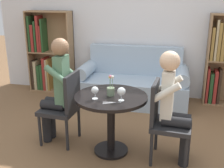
# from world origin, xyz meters

# --- Properties ---
(ground_plane) EXTENTS (16.00, 16.00, 0.00)m
(ground_plane) POSITION_xyz_m (0.00, 0.00, 0.00)
(ground_plane) COLOR brown
(back_wall) EXTENTS (5.20, 0.05, 2.70)m
(back_wall) POSITION_xyz_m (0.00, 2.06, 1.35)
(back_wall) COLOR silver
(back_wall) RESTS_ON ground_plane
(round_table) EXTENTS (0.82, 0.82, 0.70)m
(round_table) POSITION_xyz_m (0.00, 0.00, 0.54)
(round_table) COLOR black
(round_table) RESTS_ON ground_plane
(couch) EXTENTS (1.82, 0.80, 0.92)m
(couch) POSITION_xyz_m (0.00, 1.63, 0.31)
(couch) COLOR #9EB2C6
(couch) RESTS_ON ground_plane
(bookshelf_left) EXTENTS (0.82, 0.28, 1.48)m
(bookshelf_left) POSITION_xyz_m (-1.69, 1.89, 0.68)
(bookshelf_left) COLOR #93704C
(bookshelf_left) RESTS_ON ground_plane
(chair_left) EXTENTS (0.45, 0.45, 0.90)m
(chair_left) POSITION_xyz_m (-0.60, 0.09, 0.49)
(chair_left) COLOR #232326
(chair_left) RESTS_ON ground_plane
(chair_right) EXTENTS (0.45, 0.45, 0.90)m
(chair_right) POSITION_xyz_m (0.60, -0.02, 0.49)
(chair_right) COLOR #232326
(chair_right) RESTS_ON ground_plane
(person_left) EXTENTS (0.43, 0.36, 1.31)m
(person_left) POSITION_xyz_m (-0.69, 0.10, 0.69)
(person_left) COLOR black
(person_left) RESTS_ON ground_plane
(person_right) EXTENTS (0.43, 0.36, 1.24)m
(person_right) POSITION_xyz_m (0.69, -0.03, 0.67)
(person_right) COLOR black
(person_right) RESTS_ON ground_plane
(wine_glass_left) EXTENTS (0.08, 0.08, 0.14)m
(wine_glass_left) POSITION_xyz_m (-0.15, -0.13, 0.80)
(wine_glass_left) COLOR white
(wine_glass_left) RESTS_ON round_table
(wine_glass_right) EXTENTS (0.09, 0.09, 0.15)m
(wine_glass_right) POSITION_xyz_m (0.14, -0.12, 0.80)
(wine_glass_right) COLOR white
(wine_glass_right) RESTS_ON round_table
(flower_vase) EXTENTS (0.09, 0.09, 0.24)m
(flower_vase) POSITION_xyz_m (-0.01, 0.01, 0.78)
(flower_vase) COLOR gray
(flower_vase) RESTS_ON round_table
(knife_left_setting) EXTENTS (0.17, 0.10, 0.00)m
(knife_left_setting) POSITION_xyz_m (0.06, -0.21, 0.70)
(knife_left_setting) COLOR silver
(knife_left_setting) RESTS_ON round_table
(fork_left_setting) EXTENTS (0.19, 0.05, 0.00)m
(fork_left_setting) POSITION_xyz_m (0.05, -0.19, 0.70)
(fork_left_setting) COLOR silver
(fork_left_setting) RESTS_ON round_table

